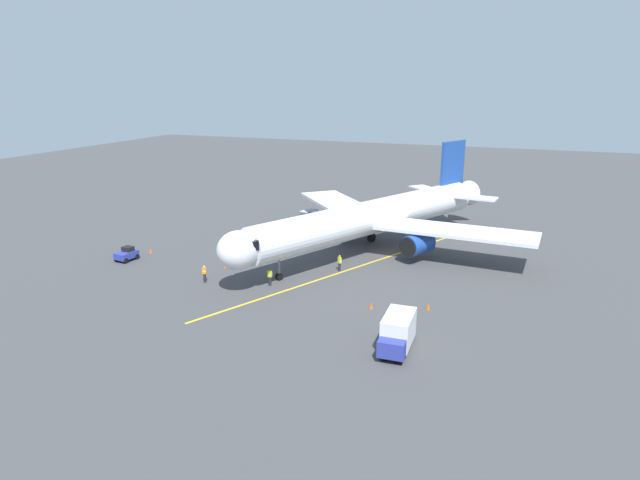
% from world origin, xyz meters
% --- Properties ---
extents(ground_plane, '(220.00, 220.00, 0.00)m').
position_xyz_m(ground_plane, '(0.00, 0.00, 0.00)').
color(ground_plane, '#424244').
extents(apron_lead_in_line, '(17.84, 36.02, 0.01)m').
position_xyz_m(apron_lead_in_line, '(1.91, 6.39, 0.01)').
color(apron_lead_in_line, yellow).
rests_on(apron_lead_in_line, ground).
extents(airplane, '(31.62, 37.64, 11.50)m').
position_xyz_m(airplane, '(1.79, 0.14, 4.00)').
color(airplane, white).
rests_on(airplane, ground).
extents(ground_crew_marshaller, '(0.47, 0.38, 1.71)m').
position_xyz_m(ground_crew_marshaller, '(14.35, 15.70, 0.89)').
color(ground_crew_marshaller, '#23232D').
rests_on(ground_crew_marshaller, ground).
extents(ground_crew_wing_walker, '(0.47, 0.45, 1.71)m').
position_xyz_m(ground_crew_wing_walker, '(3.13, 7.93, 0.89)').
color(ground_crew_wing_walker, '#23232D').
rests_on(ground_crew_wing_walker, ground).
extents(ground_crew_loader, '(0.43, 0.30, 1.71)m').
position_xyz_m(ground_crew_loader, '(8.04, 14.20, 0.89)').
color(ground_crew_loader, '#23232D').
rests_on(ground_crew_loader, ground).
extents(tug_near_nose, '(1.77, 2.44, 1.50)m').
position_xyz_m(tug_near_nose, '(25.99, 13.00, 0.70)').
color(tug_near_nose, '#2D3899').
rests_on(tug_near_nose, ground).
extents(box_truck_portside, '(2.09, 4.65, 2.62)m').
position_xyz_m(box_truck_portside, '(-6.29, 22.55, 1.39)').
color(box_truck_portside, '#2D3899').
rests_on(box_truck_portside, ground).
extents(baggage_cart_starboard_side, '(2.16, 2.89, 1.27)m').
position_xyz_m(baggage_cart_starboard_side, '(14.32, -11.23, 0.66)').
color(baggage_cart_starboard_side, '#9E9EA3').
rests_on(baggage_cart_starboard_side, ground).
extents(safety_cone_nose_left, '(0.32, 0.32, 0.55)m').
position_xyz_m(safety_cone_nose_left, '(-2.52, 16.00, 0.28)').
color(safety_cone_nose_left, '#F2590F').
rests_on(safety_cone_nose_left, ground).
extents(safety_cone_nose_right, '(0.32, 0.32, 0.55)m').
position_xyz_m(safety_cone_nose_right, '(14.78, 11.19, 0.28)').
color(safety_cone_nose_right, '#F2590F').
rests_on(safety_cone_nose_right, ground).
extents(safety_cone_wing_port, '(0.32, 0.32, 0.55)m').
position_xyz_m(safety_cone_wing_port, '(25.28, 9.89, 0.28)').
color(safety_cone_wing_port, '#F2590F').
rests_on(safety_cone_wing_port, ground).
extents(safety_cone_wing_starboard, '(0.32, 0.32, 0.55)m').
position_xyz_m(safety_cone_wing_starboard, '(-7.15, 14.43, 0.28)').
color(safety_cone_wing_starboard, '#F2590F').
rests_on(safety_cone_wing_starboard, ground).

